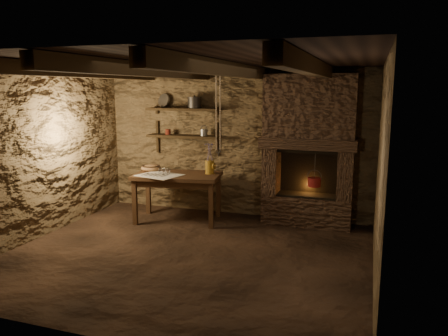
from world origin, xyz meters
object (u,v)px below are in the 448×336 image
(iron_stockpot, at_px, (195,103))
(red_pot, at_px, (314,181))
(stoneware_jug, at_px, (210,161))
(wooden_bowl, at_px, (151,168))
(work_table, at_px, (178,196))

(iron_stockpot, xyz_separation_m, red_pot, (2.00, -0.12, -1.15))
(stoneware_jug, xyz_separation_m, iron_stockpot, (-0.40, 0.36, 0.88))
(stoneware_jug, bearing_deg, wooden_bowl, -178.27)
(wooden_bowl, bearing_deg, stoneware_jug, 2.63)
(wooden_bowl, height_order, iron_stockpot, iron_stockpot)
(iron_stockpot, bearing_deg, stoneware_jug, -42.26)
(work_table, xyz_separation_m, iron_stockpot, (0.08, 0.54, 1.44))
(stoneware_jug, bearing_deg, red_pot, 7.68)
(stoneware_jug, height_order, red_pot, stoneware_jug)
(wooden_bowl, distance_m, red_pot, 2.63)
(work_table, distance_m, iron_stockpot, 1.54)
(wooden_bowl, xyz_separation_m, iron_stockpot, (0.61, 0.41, 1.05))
(work_table, xyz_separation_m, stoneware_jug, (0.48, 0.18, 0.56))
(work_table, relative_size, wooden_bowl, 4.36)
(work_table, height_order, wooden_bowl, wooden_bowl)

